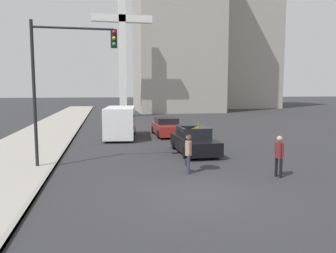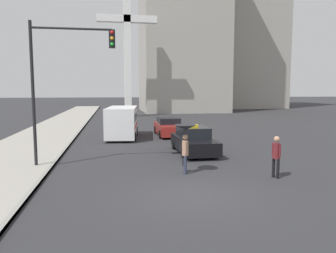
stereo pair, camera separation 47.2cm
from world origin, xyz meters
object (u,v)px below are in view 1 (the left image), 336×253
Objects in this scene: ambulance_van at (120,121)px; pedestrian_with_umbrella at (188,135)px; traffic_light at (66,68)px; taxi at (194,141)px; sedan_red at (167,127)px; monument_cross at (122,40)px; pedestrian_man at (279,153)px.

pedestrian_with_umbrella is at bearing 108.23° from ambulance_van.
traffic_light is at bearing 79.03° from ambulance_van.
taxi is 0.99× the size of sedan_red.
pedestrian_with_umbrella is at bearing -88.20° from monument_cross.
taxi is at bearing 91.45° from sedan_red.
monument_cross is at bearing 81.76° from traffic_light.
ambulance_van reaches higher than sedan_red.
pedestrian_man is 0.10× the size of monument_cross.
monument_cross reaches higher than taxi.
monument_cross is (-0.95, 30.30, 8.28)m from pedestrian_with_umbrella.
traffic_light is at bearing 19.39° from taxi.
traffic_light is (-2.75, -8.80, 3.21)m from ambulance_van.
pedestrian_with_umbrella is 31.42m from monument_cross.
taxi is 7.87m from traffic_light.
pedestrian_with_umbrella is 1.22× the size of pedestrian_man.
traffic_light is (-8.45, 3.35, 3.48)m from pedestrian_man.
pedestrian_with_umbrella is 0.12× the size of monument_cross.
monument_cross is at bearing 9.78° from pedestrian_with_umbrella.
monument_cross is (-2.42, 25.92, 9.23)m from taxi.
taxi is 0.82× the size of ambulance_van.
pedestrian_with_umbrella is (-1.46, -4.38, 0.95)m from taxi.
ambulance_van is (-3.57, -0.65, 0.61)m from sedan_red.
pedestrian_man is 9.73m from traffic_light.
taxi is 0.26× the size of monument_cross.
ambulance_van is 13.43m from pedestrian_man.
monument_cross reaches higher than sedan_red.
pedestrian_man is at bearing 99.46° from sedan_red.
taxi is 7.54m from ambulance_van.
sedan_red is 11.99m from traffic_light.
sedan_red is 11.66m from pedestrian_with_umbrella.
sedan_red is 3.68m from ambulance_van.
taxi reaches higher than sedan_red.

